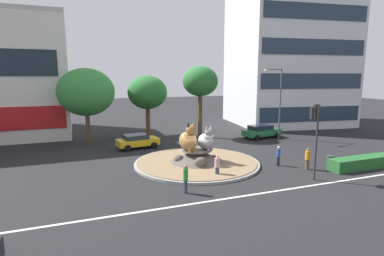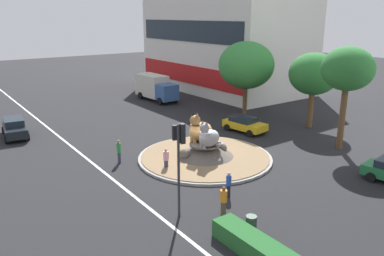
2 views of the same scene
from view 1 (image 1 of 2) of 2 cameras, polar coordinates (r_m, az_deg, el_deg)
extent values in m
plane|color=black|center=(25.28, 0.89, -6.67)|extent=(160.00, 160.00, 0.00)
cube|color=silver|center=(19.00, 9.20, -12.39)|extent=(112.00, 0.20, 0.01)
cylinder|color=gray|center=(25.26, 0.89, -6.47)|extent=(10.14, 10.14, 0.18)
cylinder|color=#846B4C|center=(25.22, 0.89, -6.22)|extent=(9.74, 9.74, 0.06)
cone|color=#564F47|center=(25.09, 0.89, -5.08)|extent=(4.32, 4.32, 0.98)
cylinder|color=#564F47|center=(24.98, 0.89, -4.13)|extent=(2.38, 2.38, 0.12)
ellipsoid|color=#564F47|center=(25.44, 4.03, -5.50)|extent=(0.58, 0.45, 0.46)
ellipsoid|color=#564F47|center=(26.54, 0.00, -4.52)|extent=(0.93, 0.72, 0.75)
ellipsoid|color=#564F47|center=(24.75, -2.46, -5.70)|extent=(0.79, 0.77, 0.64)
ellipsoid|color=#564F47|center=(23.53, 1.60, -6.35)|extent=(0.95, 0.71, 0.76)
ellipsoid|color=#9E703D|center=(24.66, -0.76, -2.41)|extent=(1.44, 2.12, 1.48)
cylinder|color=#9E703D|center=(24.26, -0.36, -2.21)|extent=(1.03, 1.03, 0.92)
sphere|color=#9E703D|center=(23.98, -0.22, -0.38)|extent=(0.81, 0.81, 0.81)
torus|color=#9E703D|center=(25.66, -0.83, -3.29)|extent=(0.98, 0.98, 0.18)
cone|color=#9E703D|center=(23.99, 0.26, 0.76)|extent=(0.36, 0.36, 0.33)
cone|color=black|center=(23.81, -0.71, 0.69)|extent=(0.36, 0.36, 0.33)
cylinder|color=#9E703D|center=(24.20, 0.33, -3.99)|extent=(0.26, 0.26, 0.37)
cylinder|color=#9E703D|center=(24.06, -0.40, -4.07)|extent=(0.26, 0.26, 0.37)
ellipsoid|color=gray|center=(24.93, 2.60, -2.52)|extent=(1.31, 1.88, 1.28)
cylinder|color=gray|center=(24.60, 3.01, -2.35)|extent=(0.92, 0.92, 0.80)
sphere|color=gray|center=(24.35, 3.18, -0.79)|extent=(0.70, 0.70, 0.70)
torus|color=gray|center=(25.79, 2.36, -3.28)|extent=(0.95, 0.95, 0.16)
cone|color=gray|center=(24.38, 3.58, 0.19)|extent=(0.32, 0.32, 0.29)
cone|color=gray|center=(24.19, 2.79, 0.12)|extent=(0.32, 0.32, 0.29)
cylinder|color=gray|center=(24.56, 3.63, -3.86)|extent=(0.22, 0.22, 0.32)
cylinder|color=gray|center=(24.42, 3.04, -3.94)|extent=(0.22, 0.22, 0.32)
cylinder|color=#2D2D33|center=(22.50, 22.06, -2.58)|extent=(0.14, 0.14, 5.22)
cube|color=black|center=(22.37, 22.10, 2.76)|extent=(0.36, 0.30, 1.05)
sphere|color=#360606|center=(22.40, 22.05, 3.59)|extent=(0.18, 0.18, 0.18)
sphere|color=#392706|center=(22.43, 22.00, 2.79)|extent=(0.18, 0.18, 0.18)
sphere|color=green|center=(22.47, 21.95, 1.99)|extent=(0.18, 0.18, 0.18)
cube|color=black|center=(21.95, 21.38, 2.56)|extent=(0.25, 0.31, 0.80)
cube|color=silver|center=(49.92, 17.73, 20.87)|extent=(17.11, 15.31, 34.45)
cube|color=#233347|center=(43.45, 21.14, 2.43)|extent=(14.35, 2.12, 1.96)
cube|color=#233347|center=(43.18, 21.49, 8.10)|extent=(14.35, 2.12, 1.96)
cube|color=#233347|center=(43.33, 21.84, 13.80)|extent=(14.35, 2.12, 1.96)
cube|color=#233347|center=(43.91, 22.21, 19.39)|extent=(14.35, 2.12, 1.96)
cube|color=#235B28|center=(27.55, 29.26, -5.58)|extent=(6.17, 1.20, 0.90)
cylinder|color=brown|center=(35.89, 1.52, 2.17)|extent=(0.49, 0.49, 4.89)
ellipsoid|color=#286B2D|center=(35.60, 1.55, 8.67)|extent=(4.05, 4.05, 3.44)
cylinder|color=brown|center=(34.48, -18.70, -0.14)|extent=(0.44, 0.44, 3.11)
ellipsoid|color=#337F38|center=(34.07, -19.05, 6.31)|extent=(5.83, 5.83, 4.96)
cylinder|color=brown|center=(37.38, -8.14, 1.16)|extent=(0.52, 0.52, 3.33)
ellipsoid|color=#286B2D|center=(37.04, -8.27, 6.56)|extent=(4.65, 4.65, 3.96)
cylinder|color=#4C4C51|center=(35.96, 16.01, 4.25)|extent=(0.16, 0.16, 7.93)
cylinder|color=#4C4C51|center=(34.96, 15.03, 10.49)|extent=(2.30, 0.61, 0.10)
cube|color=silver|center=(34.11, 13.69, 10.41)|extent=(0.50, 0.24, 0.16)
cylinder|color=brown|center=(25.32, 20.60, -6.36)|extent=(0.30, 0.30, 0.77)
cylinder|color=orange|center=(25.14, 20.69, -4.77)|extent=(0.39, 0.39, 0.67)
sphere|color=brown|center=(25.04, 20.75, -3.78)|extent=(0.22, 0.22, 0.22)
cylinder|color=#33384C|center=(19.10, -1.19, -10.83)|extent=(0.23, 0.23, 0.83)
cylinder|color=#288C38|center=(18.85, -1.19, -8.63)|extent=(0.30, 0.30, 0.72)
sphere|color=#936B4C|center=(18.70, -1.20, -7.24)|extent=(0.24, 0.24, 0.24)
cylinder|color=black|center=(25.65, 15.68, -5.94)|extent=(0.24, 0.24, 0.74)
cylinder|color=#284CB2|center=(25.47, 15.75, -4.43)|extent=(0.32, 0.32, 0.65)
sphere|color=beige|center=(25.38, 15.80, -3.49)|extent=(0.21, 0.21, 0.21)
cylinder|color=#33384C|center=(22.10, 4.70, -8.12)|extent=(0.29, 0.29, 0.73)
cylinder|color=pink|center=(21.91, 4.72, -6.42)|extent=(0.39, 0.39, 0.63)
sphere|color=tan|center=(21.79, 4.74, -5.36)|extent=(0.21, 0.21, 0.21)
cube|color=gold|center=(31.05, -10.02, -2.54)|extent=(4.27, 2.44, 0.63)
cube|color=#19232D|center=(30.88, -10.40, -1.60)|extent=(2.47, 1.96, 0.44)
cylinder|color=black|center=(32.41, -8.31, -2.55)|extent=(0.66, 0.31, 0.64)
cylinder|color=black|center=(30.70, -7.07, -3.21)|extent=(0.66, 0.31, 0.64)
cylinder|color=black|center=(31.61, -12.84, -3.00)|extent=(0.66, 0.31, 0.64)
cylinder|color=black|center=(29.85, -11.84, -3.71)|extent=(0.66, 0.31, 0.64)
cube|color=#1E6B38|center=(36.56, 12.84, -0.77)|extent=(4.77, 2.50, 0.68)
cube|color=#19232D|center=(36.31, 12.60, 0.10)|extent=(2.76, 1.99, 0.49)
cylinder|color=black|center=(38.29, 13.57, -0.85)|extent=(0.67, 0.31, 0.64)
cylinder|color=black|center=(36.97, 15.51, -1.30)|extent=(0.67, 0.31, 0.64)
cylinder|color=black|center=(36.36, 10.08, -1.28)|extent=(0.67, 0.31, 0.64)
cylinder|color=black|center=(34.96, 11.98, -1.77)|extent=(0.67, 0.31, 0.64)
cylinder|color=#2D4233|center=(26.75, 24.20, -5.62)|extent=(0.56, 0.56, 0.90)
camera|label=2|loc=(31.47, 60.05, 11.20)|focal=36.13mm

